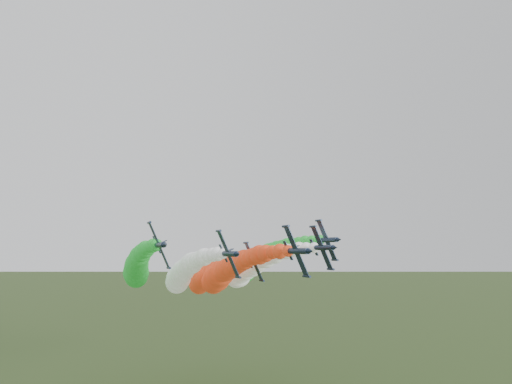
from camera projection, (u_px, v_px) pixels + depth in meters
jet_lead at (224, 273)px, 135.74m from camera, size 11.61×79.24×17.89m
jet_inner_left at (183, 273)px, 142.31m from camera, size 11.60×79.23×17.88m
jet_inner_right at (249, 268)px, 150.50m from camera, size 11.63×79.26×17.92m
jet_outer_left at (137, 267)px, 144.86m from camera, size 11.61×79.24×17.89m
jet_outer_right at (256, 262)px, 159.87m from camera, size 12.23×79.85×18.51m
jet_trail at (207, 276)px, 163.46m from camera, size 11.72×79.35×18.00m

